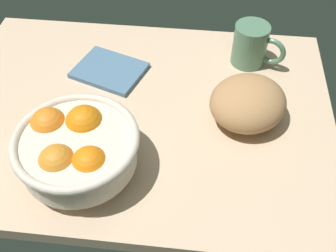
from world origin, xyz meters
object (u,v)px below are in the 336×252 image
(fruit_bowl, at_px, (76,147))
(napkin_folded, at_px, (109,70))
(bread_loaf, at_px, (248,104))
(mug, at_px, (252,45))

(fruit_bowl, relative_size, napkin_folded, 1.48)
(fruit_bowl, distance_m, bread_loaf, 0.35)
(bread_loaf, relative_size, mug, 1.32)
(fruit_bowl, xyz_separation_m, mug, (0.32, 0.35, -0.01))
(napkin_folded, height_order, mug, mug)
(mug, bearing_deg, bread_loaf, -93.51)
(bread_loaf, distance_m, mug, 0.19)
(napkin_folded, xyz_separation_m, mug, (0.33, 0.07, 0.04))
(mug, bearing_deg, napkin_folded, -167.09)
(napkin_folded, bearing_deg, mug, 12.91)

